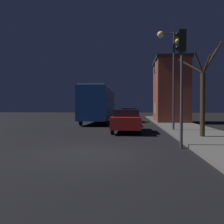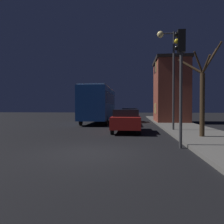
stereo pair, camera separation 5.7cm
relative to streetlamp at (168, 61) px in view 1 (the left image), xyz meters
name	(u,v)px [view 1 (the left image)]	position (x,y,z in m)	size (l,w,h in m)	color
ground_plane	(90,153)	(-3.96, -7.27, -4.83)	(120.00, 120.00, 0.00)	black
brick_building	(171,90)	(1.70, 9.02, -1.30)	(3.50, 5.15, 6.73)	brown
streetlamp	(168,61)	(0.00, 0.00, 0.00)	(1.19, 0.45, 6.70)	#38383A
traffic_light	(181,64)	(-0.45, -6.05, -1.40)	(0.43, 0.24, 4.81)	#38383A
bare_tree	(202,94)	(1.23, -3.36, -2.43)	(1.92, 1.75, 4.68)	#382819
bus	(99,102)	(-5.96, 7.50, -2.63)	(2.57, 9.39, 3.70)	#194793
car_near_lane	(127,120)	(-2.81, -0.36, -4.01)	(1.83, 4.69, 1.53)	#B21E19
car_mid_lane	(130,115)	(-2.73, 9.66, -4.03)	(1.85, 4.03, 1.56)	#B7BABF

